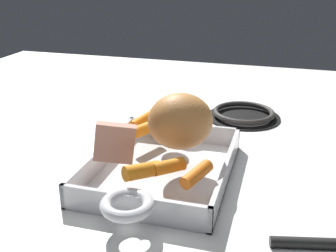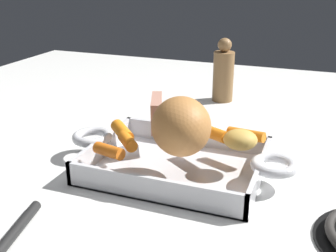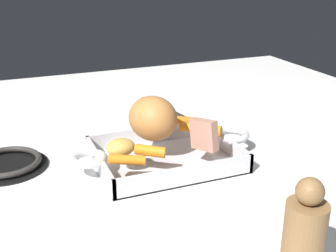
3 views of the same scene
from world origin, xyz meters
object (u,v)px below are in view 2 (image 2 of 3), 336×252
(pork_roast, at_px, (181,126))
(potato_corner, at_px, (240,140))
(baby_carrot_short, at_px, (127,141))
(baby_carrot_center_left, at_px, (214,133))
(roasting_dish, at_px, (176,162))
(baby_carrot_long, at_px, (109,151))
(baby_carrot_northwest, at_px, (246,134))
(baby_carrot_northeast, at_px, (123,131))
(pepper_mill, at_px, (223,73))
(roast_slice_thick, at_px, (157,113))

(pork_roast, height_order, potato_corner, pork_roast)
(baby_carrot_short, xyz_separation_m, baby_carrot_center_left, (0.13, 0.09, 0.00))
(roasting_dish, distance_m, baby_carrot_center_left, 0.08)
(baby_carrot_long, height_order, baby_carrot_center_left, same)
(baby_carrot_northwest, xyz_separation_m, baby_carrot_short, (-0.18, -0.10, 0.00))
(baby_carrot_northwest, distance_m, baby_carrot_northeast, 0.22)
(baby_carrot_center_left, bearing_deg, baby_carrot_northwest, 19.11)
(pork_roast, relative_size, pepper_mill, 0.67)
(roasting_dish, bearing_deg, pork_roast, -56.53)
(roast_slice_thick, height_order, baby_carrot_northwest, roast_slice_thick)
(roast_slice_thick, xyz_separation_m, baby_carrot_northeast, (-0.04, -0.06, -0.02))
(baby_carrot_short, relative_size, baby_carrot_long, 0.84)
(roasting_dish, distance_m, baby_carrot_northeast, 0.11)
(pork_roast, xyz_separation_m, roast_slice_thick, (-0.08, 0.09, -0.02))
(roasting_dish, distance_m, pepper_mill, 0.43)
(baby_carrot_northwest, height_order, potato_corner, potato_corner)
(roast_slice_thick, height_order, baby_carrot_short, roast_slice_thick)
(roast_slice_thick, distance_m, potato_corner, 0.17)
(pork_roast, bearing_deg, roast_slice_thick, 132.05)
(baby_carrot_center_left, bearing_deg, baby_carrot_short, -146.58)
(baby_carrot_northwest, height_order, baby_carrot_center_left, baby_carrot_center_left)
(pepper_mill, bearing_deg, baby_carrot_short, -96.85)
(roast_slice_thick, bearing_deg, pork_roast, -47.95)
(roasting_dish, bearing_deg, pepper_mill, 92.88)
(pork_roast, relative_size, baby_carrot_long, 1.85)
(baby_carrot_long, bearing_deg, baby_carrot_northeast, 100.52)
(baby_carrot_northwest, bearing_deg, roast_slice_thick, -176.60)
(roast_slice_thick, relative_size, baby_carrot_center_left, 1.04)
(pepper_mill, bearing_deg, roasting_dish, -87.12)
(pork_roast, height_order, pepper_mill, pepper_mill)
(roasting_dish, xyz_separation_m, baby_carrot_northeast, (-0.10, 0.00, 0.04))
(roasting_dish, relative_size, baby_carrot_northwest, 5.81)
(baby_carrot_center_left, distance_m, potato_corner, 0.06)
(baby_carrot_northwest, distance_m, baby_carrot_long, 0.25)
(pork_roast, distance_m, potato_corner, 0.11)
(pepper_mill, bearing_deg, potato_corner, -72.42)
(roast_slice_thick, bearing_deg, baby_carrot_center_left, -4.41)
(baby_carrot_short, height_order, pepper_mill, pepper_mill)
(baby_carrot_short, bearing_deg, baby_carrot_northwest, 29.58)
(baby_carrot_center_left, height_order, pepper_mill, pepper_mill)
(roasting_dish, distance_m, potato_corner, 0.12)
(potato_corner, height_order, pepper_mill, pepper_mill)
(potato_corner, bearing_deg, baby_carrot_short, -161.96)
(roast_slice_thick, bearing_deg, baby_carrot_northwest, 3.40)
(baby_carrot_center_left, height_order, potato_corner, potato_corner)
(baby_carrot_long, height_order, potato_corner, potato_corner)
(baby_carrot_northwest, bearing_deg, baby_carrot_northeast, -162.44)
(pork_roast, bearing_deg, baby_carrot_long, -153.55)
(roasting_dish, bearing_deg, baby_carrot_short, -156.36)
(baby_carrot_long, xyz_separation_m, baby_carrot_center_left, (0.14, 0.13, 0.00))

